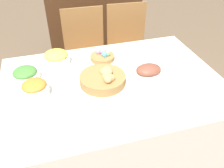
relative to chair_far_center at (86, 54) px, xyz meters
name	(u,v)px	position (x,y,z in m)	size (l,w,h in m)	color
ground_plane	(113,151)	(0.03, -0.87, -0.52)	(12.00, 12.00, 0.00)	brown
dining_table	(113,120)	(0.03, -0.87, -0.14)	(1.53, 1.08, 0.76)	silver
chair_far_center	(86,54)	(0.00, 0.00, 0.00)	(0.43, 0.43, 0.97)	olive
chair_far_right	(128,48)	(0.46, 0.00, 0.00)	(0.45, 0.45, 0.97)	olive
sideboard	(94,27)	(0.25, 0.76, -0.04)	(1.16, 0.44, 0.95)	#4C2D19
bread_basket	(104,79)	(-0.04, -0.87, 0.28)	(0.31, 0.31, 0.11)	#9E7542
egg_basket	(103,56)	(0.04, -0.55, 0.27)	(0.19, 0.19, 0.08)	#9E7542
ham_platter	(148,70)	(0.31, -0.84, 0.27)	(0.29, 0.20, 0.07)	silver
carrot_bowl	(35,88)	(-0.49, -0.87, 0.29)	(0.18, 0.18, 0.10)	silver
pineapple_bowl	(56,57)	(-0.32, -0.50, 0.29)	(0.21, 0.21, 0.10)	silver
green_salad_bowl	(25,74)	(-0.55, -0.67, 0.29)	(0.19, 0.19, 0.09)	silver
dinner_plate	(122,119)	(-0.03, -1.24, 0.25)	(0.25, 0.25, 0.01)	silver
fork	(96,125)	(-0.18, -1.24, 0.25)	(0.02, 0.17, 0.00)	#B7B7BC
knife	(147,114)	(0.13, -1.24, 0.25)	(0.02, 0.17, 0.00)	#B7B7BC
spoon	(151,113)	(0.16, -1.24, 0.25)	(0.02, 0.17, 0.00)	#B7B7BC
drinking_cup	(148,89)	(0.21, -1.06, 0.28)	(0.07, 0.07, 0.07)	silver
butter_dish	(71,107)	(-0.29, -1.07, 0.26)	(0.11, 0.07, 0.03)	silver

